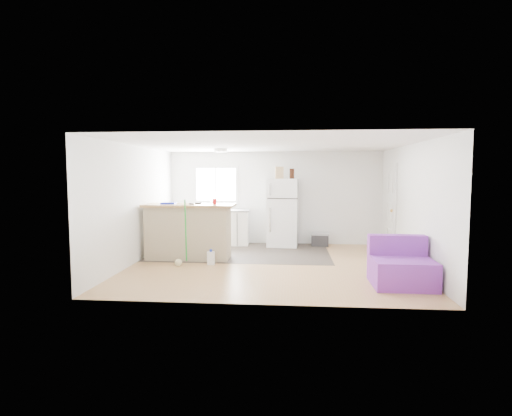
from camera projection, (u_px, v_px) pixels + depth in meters
The scene contains 19 objects.
room at pixel (270, 205), 7.94m from camera, with size 5.51×5.01×2.41m.
vinyl_zone at pixel (242, 252), 9.35m from camera, with size 4.05×2.50×0.00m, color #372F29.
window at pixel (216, 184), 10.52m from camera, with size 1.18×0.06×0.98m.
interior_door at pixel (390, 209), 9.27m from camera, with size 0.11×0.92×2.10m.
ceiling_fixture at pixel (220, 150), 9.14m from camera, with size 0.30×0.30×0.07m, color white.
kitchen_cabinets at pixel (210, 227), 10.32m from camera, with size 2.06×0.73×1.18m.
peninsula at pixel (189, 231), 8.55m from camera, with size 1.92×0.74×1.18m.
refrigerator at pixel (283, 212), 10.07m from camera, with size 0.80×0.77×1.70m.
cooler at pixel (320, 239), 10.12m from camera, with size 0.47×0.34×0.34m.
purple_seat at pixel (401, 268), 6.54m from camera, with size 0.96×0.91×0.79m.
cleaner_jug at pixel (211, 258), 8.02m from camera, with size 0.15×0.11×0.31m.
mop at pixel (180, 254), 7.95m from camera, with size 0.25×0.37×1.33m.
red_cup at pixel (215, 201), 8.49m from camera, with size 0.08×0.08×0.12m, color red.
blue_tray at pixel (169, 203), 8.52m from camera, with size 0.30×0.22×0.04m, color #141DBF.
tool_a at pixel (198, 203), 8.58m from camera, with size 0.14×0.05×0.03m, color black.
tool_b at pixel (192, 204), 8.40m from camera, with size 0.10×0.04×0.03m, color black.
cardboard_box at pixel (279, 173), 9.94m from camera, with size 0.20×0.10×0.30m, color tan.
bottle_left at pixel (291, 174), 9.91m from camera, with size 0.07×0.07×0.25m, color #361609.
bottle_right at pixel (293, 174), 9.95m from camera, with size 0.07×0.07×0.25m, color #361609.
Camera 1 is at (0.40, -7.92, 1.81)m, focal length 28.00 mm.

